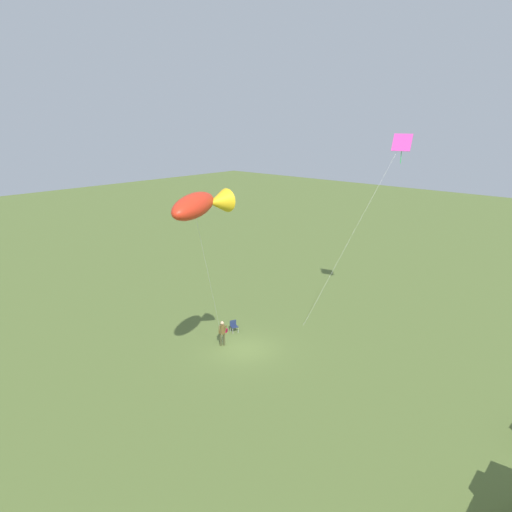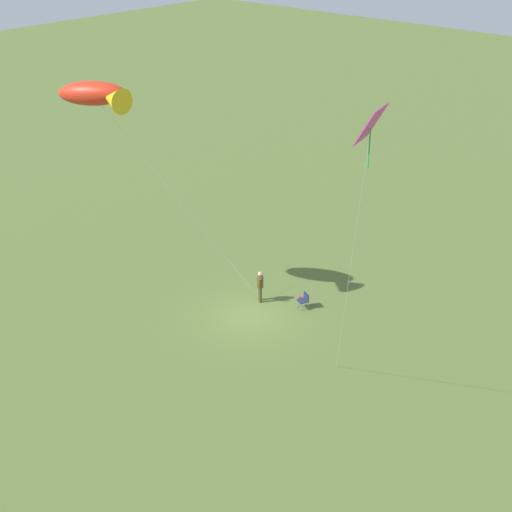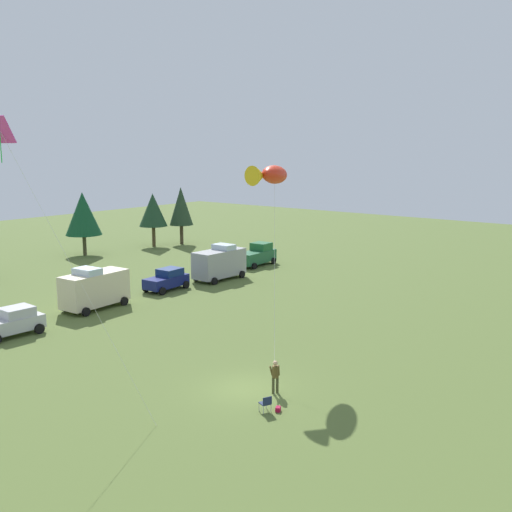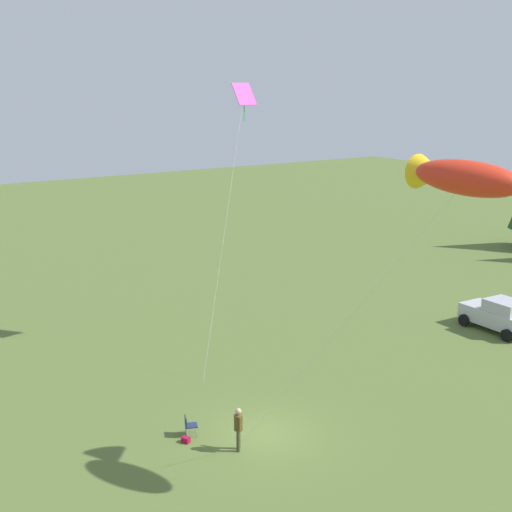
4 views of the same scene
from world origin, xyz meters
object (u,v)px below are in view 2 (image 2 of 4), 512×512
(folding_chair, at_px, (304,299))
(kite_diamond_rainbow, at_px, (370,133))
(person_kite_flyer, at_px, (260,284))
(backpack_on_grass, at_px, (302,300))
(kite_large_fish, at_px, (97,95))

(folding_chair, xyz_separation_m, kite_diamond_rainbow, (-7.96, 7.73, 12.39))
(person_kite_flyer, distance_m, folding_chair, 2.40)
(folding_chair, bearing_deg, kite_diamond_rainbow, 68.28)
(person_kite_flyer, bearing_deg, kite_diamond_rainbow, 93.15)
(backpack_on_grass, bearing_deg, folding_chair, 139.34)
(folding_chair, bearing_deg, person_kite_flyer, -41.74)
(person_kite_flyer, xyz_separation_m, backpack_on_grass, (-1.66, -1.41, -0.91))
(person_kite_flyer, xyz_separation_m, kite_large_fish, (5.79, 4.72, 9.81))
(backpack_on_grass, distance_m, kite_diamond_rainbow, 17.31)
(kite_diamond_rainbow, bearing_deg, kite_large_fish, -7.17)
(backpack_on_grass, height_order, kite_diamond_rainbow, kite_diamond_rainbow)
(person_kite_flyer, distance_m, backpack_on_grass, 2.36)
(person_kite_flyer, distance_m, kite_diamond_rainbow, 16.94)
(kite_large_fish, bearing_deg, kite_diamond_rainbow, 172.83)
(kite_diamond_rainbow, bearing_deg, folding_chair, -44.17)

